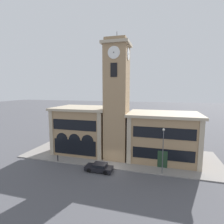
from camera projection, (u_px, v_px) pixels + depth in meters
ground_plane at (110, 169)px, 27.35m from camera, size 300.00×300.00×0.00m
sidewalk_kerb at (119, 155)px, 33.22m from camera, size 35.36×12.31×0.15m
clock_tower at (117, 101)px, 30.27m from camera, size 4.55×4.55×21.90m
town_hall_left_wing at (83, 129)px, 34.81m from camera, size 10.84×8.46×8.95m
town_hall_right_wing at (163, 136)px, 30.80m from camera, size 12.15×8.46×8.34m
parked_car_near at (99, 167)px, 26.50m from camera, size 4.20×1.83×1.26m
street_lamp at (163, 145)px, 25.20m from camera, size 0.36×0.36×6.73m
bollard at (58, 158)px, 30.00m from camera, size 0.18×0.18×1.06m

